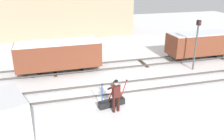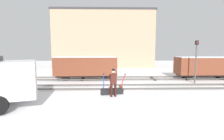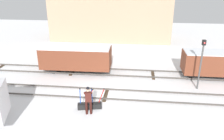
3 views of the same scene
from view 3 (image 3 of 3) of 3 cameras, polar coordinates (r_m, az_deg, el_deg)
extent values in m
plane|color=white|center=(16.18, -1.57, -6.37)|extent=(60.00, 60.00, 0.00)
cube|color=#4C4742|center=(15.49, -1.94, -7.20)|extent=(44.00, 0.07, 0.10)
cube|color=#4C4742|center=(16.75, -1.23, -4.83)|extent=(44.00, 0.07, 0.10)
cube|color=#423323|center=(16.16, -1.57, -6.25)|extent=(0.24, 1.94, 0.08)
cube|color=#4C4742|center=(19.12, -0.18, -1.31)|extent=(44.00, 0.07, 0.10)
cube|color=#4C4742|center=(20.44, 0.29, 0.27)|extent=(44.00, 0.07, 0.10)
cube|color=#423323|center=(20.48, -9.77, -0.30)|extent=(0.24, 1.94, 0.08)
cube|color=#423323|center=(19.76, 10.26, -1.17)|extent=(0.24, 1.94, 0.08)
cube|color=black|center=(14.63, -5.63, -8.97)|extent=(1.56, 0.67, 0.36)
cube|color=black|center=(14.52, -5.66, -8.26)|extent=(1.38, 0.48, 0.06)
cylinder|color=#1E47B7|center=(14.30, -8.01, -6.61)|extent=(0.08, 0.07, 1.05)
sphere|color=black|center=(14.06, -8.10, -4.73)|extent=(0.09, 0.09, 0.09)
cylinder|color=red|center=(14.30, -5.65, -6.69)|extent=(0.47, 0.15, 0.99)
sphere|color=black|center=(14.08, -4.87, -4.94)|extent=(0.09, 0.09, 0.09)
cylinder|color=#1E47B7|center=(14.28, -5.07, -6.52)|extent=(0.12, 0.08, 1.05)
sphere|color=black|center=(14.04, -5.25, -4.64)|extent=(0.09, 0.09, 0.09)
cylinder|color=red|center=(14.30, -2.70, -6.55)|extent=(0.42, 0.14, 1.00)
sphere|color=black|center=(14.08, -2.00, -4.75)|extent=(0.09, 0.09, 0.09)
cylinder|color=#351511|center=(13.97, -6.43, -9.41)|extent=(0.15, 0.15, 0.86)
cylinder|color=#351511|center=(13.97, -5.35, -9.37)|extent=(0.15, 0.15, 0.86)
cube|color=#4C1E19|center=(13.61, -6.01, -6.74)|extent=(0.42, 0.31, 0.61)
sphere|color=tan|center=(13.39, -6.09, -5.01)|extent=(0.23, 0.23, 0.23)
sphere|color=black|center=(13.35, -6.10, -4.64)|extent=(0.21, 0.21, 0.21)
cylinder|color=#4C1E19|center=(13.76, -6.91, -5.81)|extent=(0.22, 0.55, 0.40)
cylinder|color=#4C1E19|center=(13.75, -5.15, -5.75)|extent=(0.22, 0.55, 0.40)
cube|color=black|center=(13.60, -25.85, -5.83)|extent=(0.61, 1.71, 0.76)
cylinder|color=#4C4C4C|center=(17.63, 21.30, 0.56)|extent=(0.12, 0.12, 3.39)
cube|color=black|center=(17.08, 22.16, 6.43)|extent=(0.24, 0.24, 0.36)
sphere|color=red|center=(16.96, 22.27, 6.31)|extent=(0.14, 0.14, 0.14)
cube|color=tan|center=(31.15, -0.24, 15.77)|extent=(15.57, 5.63, 8.71)
cube|color=#2D2B28|center=(20.25, -8.85, 0.60)|extent=(5.73, 1.42, 0.20)
cube|color=brown|center=(19.93, -9.01, 3.18)|extent=(6.05, 2.30, 1.73)
cube|color=white|center=(19.67, -9.16, 5.65)|extent=(5.93, 2.21, 0.06)
cylinder|color=black|center=(20.30, -14.60, 0.04)|extent=(0.70, 0.11, 0.70)
cylinder|color=black|center=(21.36, -13.55, 1.23)|extent=(0.70, 0.11, 0.70)
cylinder|color=black|center=(19.34, -3.64, -0.37)|extent=(0.70, 0.11, 0.70)
cylinder|color=black|center=(20.45, -3.13, 0.90)|extent=(0.70, 0.11, 0.70)
cube|color=#2D2B28|center=(20.65, 24.62, -0.79)|extent=(5.23, 1.26, 0.20)
cube|color=brown|center=(20.34, 25.03, 1.65)|extent=(5.51, 2.08, 1.67)
cube|color=silver|center=(20.08, 25.42, 3.97)|extent=(5.40, 1.99, 0.06)
cylinder|color=black|center=(19.65, 20.14, -1.36)|extent=(0.70, 0.10, 0.70)
cylinder|color=black|center=(20.67, 19.46, -0.14)|extent=(0.70, 0.10, 0.70)
camera|label=1|loc=(6.06, -69.98, -2.55)|focal=38.29mm
camera|label=2|loc=(5.49, -58.71, -47.67)|focal=29.86mm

